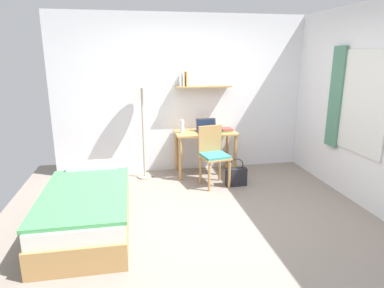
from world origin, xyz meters
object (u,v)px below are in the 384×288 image
laptop (206,128)px  water_bottle (182,126)px  desk_chair (213,153)px  handbag (236,176)px  bed (88,207)px  standing_lamp (141,85)px  desk (205,140)px  book_stack (226,130)px

laptop → water_bottle: (-0.41, -0.03, 0.05)m
desk_chair → handbag: desk_chair is taller
bed → laptop: size_ratio=5.54×
standing_lamp → bed: bearing=-115.5°
desk → laptop: 0.20m
desk_chair → laptop: size_ratio=2.66×
desk → laptop: laptop is taller
standing_lamp → laptop: size_ratio=4.98×
bed → handbag: bed is taller
standing_lamp → handbag: size_ratio=3.90×
desk → desk_chair: desk_chair is taller
water_bottle → book_stack: 0.73m
laptop → handbag: laptop is taller
laptop → handbag: (0.33, -0.62, -0.63)m
bed → standing_lamp: 2.09m
desk → desk_chair: (0.01, -0.50, -0.08)m
book_stack → handbag: bearing=-88.9°
laptop → standing_lamp: bearing=-179.6°
standing_lamp → water_bottle: size_ratio=8.11×
desk → water_bottle: bearing=-176.7°
standing_lamp → book_stack: size_ratio=7.93×
desk → desk_chair: size_ratio=1.10×
bed → book_stack: 2.58m
bed → standing_lamp: size_ratio=1.11×
desk → water_bottle: (-0.39, -0.02, 0.25)m
laptop → bed: bearing=-139.1°
bed → desk: bearing=41.1°
standing_lamp → book_stack: 1.55m
standing_lamp → book_stack: (1.35, -0.05, -0.75)m
standing_lamp → book_stack: standing_lamp is taller
desk_chair → handbag: bearing=-19.4°
laptop → desk_chair: bearing=-90.7°
desk_chair → laptop: bearing=89.3°
desk_chair → bed: bearing=-149.9°
handbag → laptop: bearing=117.9°
bed → handbag: size_ratio=4.34×
bed → book_stack: size_ratio=8.83×
laptop → desk: bearing=-164.9°
desk_chair → water_bottle: size_ratio=4.33×
desk_chair → book_stack: 0.61m
desk → water_bottle: 0.46m
water_bottle → desk: bearing=3.3°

